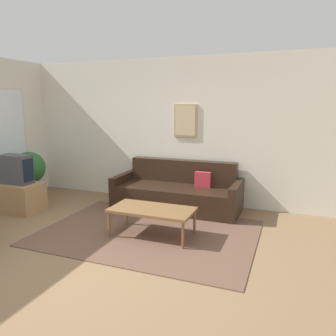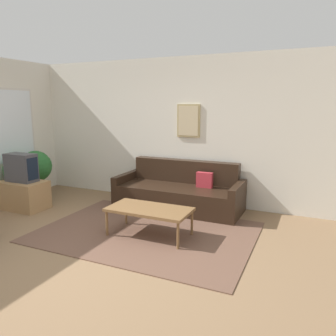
{
  "view_description": "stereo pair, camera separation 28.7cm",
  "coord_description": "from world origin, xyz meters",
  "px_view_note": "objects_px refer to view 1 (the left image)",
  "views": [
    {
      "loc": [
        2.38,
        -3.01,
        1.84
      ],
      "look_at": [
        0.54,
        1.75,
        0.85
      ],
      "focal_mm": 35.0,
      "sensor_mm": 36.0,
      "label": 1
    },
    {
      "loc": [
        2.64,
        -2.9,
        1.84
      ],
      "look_at": [
        0.54,
        1.75,
        0.85
      ],
      "focal_mm": 35.0,
      "sensor_mm": 36.0,
      "label": 2
    }
  ],
  "objects_px": {
    "coffee_table": "(152,211)",
    "potted_plant_tall": "(13,174)",
    "couch": "(178,193)",
    "tv": "(16,169)"
  },
  "relations": [
    {
      "from": "potted_plant_tall",
      "to": "couch",
      "type": "bearing_deg",
      "value": 16.68
    },
    {
      "from": "couch",
      "to": "tv",
      "type": "xyz_separation_m",
      "value": [
        -2.54,
        -1.16,
        0.46
      ]
    },
    {
      "from": "couch",
      "to": "coffee_table",
      "type": "xyz_separation_m",
      "value": [
        0.09,
        -1.35,
        0.09
      ]
    },
    {
      "from": "coffee_table",
      "to": "potted_plant_tall",
      "type": "bearing_deg",
      "value": 171.17
    },
    {
      "from": "potted_plant_tall",
      "to": "coffee_table",
      "type": "bearing_deg",
      "value": -8.83
    },
    {
      "from": "coffee_table",
      "to": "tv",
      "type": "xyz_separation_m",
      "value": [
        -2.64,
        0.18,
        0.37
      ]
    },
    {
      "from": "couch",
      "to": "potted_plant_tall",
      "type": "distance_m",
      "value": 3.07
    },
    {
      "from": "couch",
      "to": "coffee_table",
      "type": "height_order",
      "value": "couch"
    },
    {
      "from": "couch",
      "to": "potted_plant_tall",
      "type": "height_order",
      "value": "potted_plant_tall"
    },
    {
      "from": "coffee_table",
      "to": "tv",
      "type": "relative_size",
      "value": 2.11
    }
  ]
}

